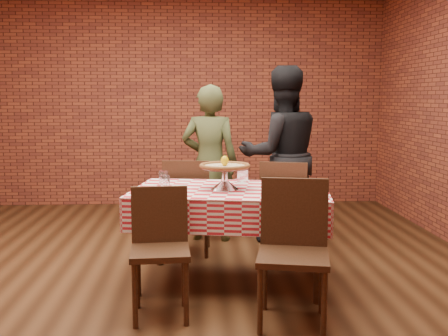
{
  "coord_description": "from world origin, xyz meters",
  "views": [
    {
      "loc": [
        0.17,
        -4.16,
        1.47
      ],
      "look_at": [
        0.41,
        -0.06,
        0.91
      ],
      "focal_mm": 41.8,
      "sensor_mm": 36.0,
      "label": 1
    }
  ],
  "objects": [
    {
      "name": "chair_near_left",
      "position": [
        -0.06,
        -0.79,
        0.43
      ],
      "size": [
        0.41,
        0.41,
        0.86
      ],
      "primitive_type": null,
      "rotation": [
        0.0,
        0.0,
        0.06
      ],
      "color": "#3D2415",
      "rests_on": "ground"
    },
    {
      "name": "condiment_caddy",
      "position": [
        0.57,
        0.15,
        0.82
      ],
      "size": [
        0.11,
        0.09,
        0.13
      ],
      "primitive_type": "cube",
      "rotation": [
        0.0,
        0.0,
        0.22
      ],
      "color": "silver",
      "rests_on": "tablecloth"
    },
    {
      "name": "diner_olive",
      "position": [
        0.33,
        1.13,
        0.8
      ],
      "size": [
        0.64,
        0.49,
        1.6
      ],
      "primitive_type": "imported",
      "rotation": [
        0.0,
        0.0,
        2.95
      ],
      "color": "#414927",
      "rests_on": "ground"
    },
    {
      "name": "tablecloth",
      "position": [
        0.45,
        -0.16,
        0.63
      ],
      "size": [
        1.66,
        1.17,
        0.26
      ],
      "primitive_type": null,
      "rotation": [
        0.0,
        0.0,
        -0.17
      ],
      "color": "red",
      "rests_on": "table"
    },
    {
      "name": "pizza",
      "position": [
        0.41,
        -0.16,
        0.94
      ],
      "size": [
        0.47,
        0.47,
        0.03
      ],
      "primitive_type": "cylinder",
      "rotation": [
        0.0,
        0.0,
        0.21
      ],
      "color": "beige",
      "rests_on": "pizza_stand"
    },
    {
      "name": "chair_far_right",
      "position": [
        1.01,
        0.53,
        0.45
      ],
      "size": [
        0.52,
        0.52,
        0.9
      ],
      "primitive_type": null,
      "rotation": [
        0.0,
        0.0,
        2.87
      ],
      "color": "#3D2415",
      "rests_on": "ground"
    },
    {
      "name": "lemon",
      "position": [
        0.41,
        -0.16,
        0.98
      ],
      "size": [
        0.07,
        0.07,
        0.08
      ],
      "primitive_type": "ellipsoid",
      "rotation": [
        0.0,
        0.0,
        0.21
      ],
      "color": "yellow",
      "rests_on": "pizza"
    },
    {
      "name": "back_wall",
      "position": [
        0.0,
        3.0,
        1.45
      ],
      "size": [
        5.5,
        0.0,
        5.5
      ],
      "primitive_type": "plane",
      "rotation": [
        1.57,
        0.0,
        0.0
      ],
      "color": "maroon",
      "rests_on": "ground"
    },
    {
      "name": "chair_near_right",
      "position": [
        0.8,
        -0.95,
        0.47
      ],
      "size": [
        0.53,
        0.53,
        0.93
      ],
      "primitive_type": null,
      "rotation": [
        0.0,
        0.0,
        -0.21
      ],
      "color": "#3D2415",
      "rests_on": "ground"
    },
    {
      "name": "diner_black",
      "position": [
        1.05,
        1.01,
        0.89
      ],
      "size": [
        0.95,
        0.78,
        1.78
      ],
      "primitive_type": "imported",
      "rotation": [
        0.0,
        0.0,
        3.27
      ],
      "color": "black",
      "rests_on": "ground"
    },
    {
      "name": "ground",
      "position": [
        0.0,
        0.0,
        0.0
      ],
      "size": [
        6.0,
        6.0,
        0.0
      ],
      "primitive_type": "plane",
      "color": "black",
      "rests_on": "ground"
    },
    {
      "name": "table",
      "position": [
        0.45,
        -0.16,
        0.38
      ],
      "size": [
        1.61,
        1.13,
        0.75
      ],
      "primitive_type": "cube",
      "rotation": [
        0.0,
        0.0,
        -0.17
      ],
      "color": "#3D2415",
      "rests_on": "ground"
    },
    {
      "name": "sweetener_packet_b",
      "position": [
        0.99,
        -0.42,
        0.76
      ],
      "size": [
        0.06,
        0.05,
        0.0
      ],
      "primitive_type": "cube",
      "rotation": [
        0.0,
        0.0,
        -0.47
      ],
      "color": "white",
      "rests_on": "tablecloth"
    },
    {
      "name": "water_glass_right",
      "position": [
        -0.08,
        0.05,
        0.82
      ],
      "size": [
        0.08,
        0.08,
        0.12
      ],
      "primitive_type": "cylinder",
      "rotation": [
        0.0,
        0.0,
        -0.17
      ],
      "color": "white",
      "rests_on": "tablecloth"
    },
    {
      "name": "water_glass_left",
      "position": [
        -0.05,
        -0.19,
        0.82
      ],
      "size": [
        0.08,
        0.08,
        0.12
      ],
      "primitive_type": "cylinder",
      "rotation": [
        0.0,
        0.0,
        -0.17
      ],
      "color": "white",
      "rests_on": "tablecloth"
    },
    {
      "name": "side_plate",
      "position": [
        0.95,
        -0.31,
        0.76
      ],
      "size": [
        0.18,
        0.18,
        0.01
      ],
      "primitive_type": "cylinder",
      "rotation": [
        0.0,
        0.0,
        -0.17
      ],
      "color": "white",
      "rests_on": "tablecloth"
    },
    {
      "name": "pizza_stand",
      "position": [
        0.41,
        -0.16,
        0.84
      ],
      "size": [
        0.46,
        0.46,
        0.17
      ],
      "primitive_type": null,
      "rotation": [
        0.0,
        0.0,
        0.21
      ],
      "color": "silver",
      "rests_on": "tablecloth"
    },
    {
      "name": "sweetener_packet_a",
      "position": [
        0.95,
        -0.43,
        0.76
      ],
      "size": [
        0.06,
        0.05,
        0.0
      ],
      "primitive_type": "cube",
      "rotation": [
        0.0,
        0.0,
        0.28
      ],
      "color": "white",
      "rests_on": "tablecloth"
    },
    {
      "name": "chair_far_left",
      "position": [
        0.11,
        0.67,
        0.45
      ],
      "size": [
        0.45,
        0.45,
        0.9
      ],
      "primitive_type": null,
      "rotation": [
        0.0,
        0.0,
        3.07
      ],
      "color": "#3D2415",
      "rests_on": "ground"
    }
  ]
}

